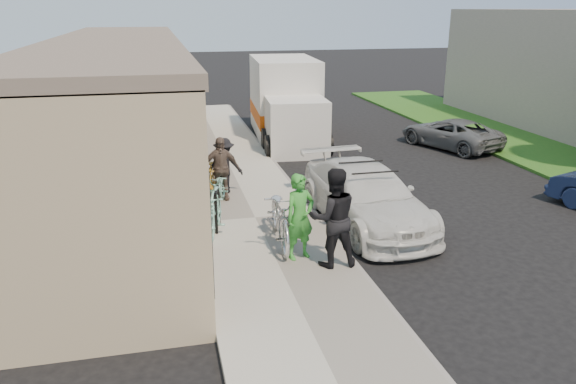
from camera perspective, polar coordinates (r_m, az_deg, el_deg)
ground at (r=11.79m, az=8.93°, el=-7.51°), size 120.00×120.00×0.00m
sidewalk at (r=13.91m, az=-3.35°, el=-2.87°), size 3.00×34.00×0.15m
curb at (r=14.24m, az=2.81°, el=-2.40°), size 0.12×34.00×0.13m
storefront at (r=18.07m, az=-16.56°, el=8.08°), size 3.60×20.00×4.22m
bike_rack at (r=13.09m, az=-7.22°, el=-1.28°), size 0.19×0.69×0.98m
sandwich_board at (r=17.00m, az=-9.50°, el=2.74°), size 0.64×0.64×0.90m
sedan_white at (r=13.76m, az=7.88°, el=-0.41°), size 2.39×5.10×1.48m
sedan_silver at (r=14.81m, az=5.85°, el=0.26°), size 1.37×3.16×1.06m
moving_truck at (r=22.70m, az=-0.18°, el=8.91°), size 2.91×6.58×3.15m
far_car_gray at (r=22.21m, az=16.18°, el=5.76°), size 3.11×4.38×1.11m
tandem_bike at (r=12.20m, az=-0.74°, el=-2.38°), size 1.03×2.48×1.27m
woman_rider at (r=11.38m, az=1.22°, el=-2.54°), size 0.75×0.61×1.79m
man_standing at (r=11.05m, az=4.62°, el=-2.60°), size 1.01×0.80×2.02m
cruiser_bike_a at (r=12.84m, az=-7.42°, el=-2.05°), size 0.88×1.76×1.02m
cruiser_bike_b at (r=14.65m, az=-7.07°, el=0.31°), size 1.09×1.83×0.91m
cruiser_bike_c at (r=15.05m, az=-8.03°, el=0.93°), size 0.99×1.72×0.99m
bystander_a at (r=15.61m, az=-6.49°, el=2.69°), size 1.08×0.73×1.55m
bystander_b at (r=15.02m, az=-6.90°, el=2.38°), size 1.01×0.44×1.72m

